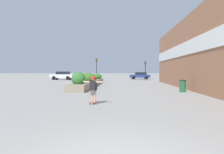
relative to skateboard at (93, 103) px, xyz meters
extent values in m
cube|color=#9E6647|center=(7.25, 6.46, 3.14)|extent=(0.60, 32.25, 6.41)
cube|color=white|center=(6.91, 9.79, 3.52)|extent=(0.06, 25.61, 1.15)
cube|color=gray|center=(-2.16, 13.08, 0.21)|extent=(1.50, 15.57, 0.57)
ellipsoid|color=#33702D|center=(-2.19, 7.15, 0.91)|extent=(1.17, 1.09, 1.10)
ellipsoid|color=#3D6623|center=(-2.07, 11.26, 0.86)|extent=(1.52, 1.40, 0.97)
ellipsoid|color=#3D6623|center=(-2.25, 14.86, 0.74)|extent=(1.38, 1.65, 0.64)
ellipsoid|color=#33702D|center=(-2.09, 18.69, 0.81)|extent=(1.37, 1.38, 0.82)
cube|color=maroon|center=(0.00, 0.00, 0.02)|extent=(0.42, 0.59, 0.01)
cylinder|color=beige|center=(0.03, 0.21, -0.04)|extent=(0.07, 0.08, 0.06)
cylinder|color=beige|center=(0.16, 0.14, -0.04)|extent=(0.07, 0.08, 0.06)
cylinder|color=beige|center=(-0.16, -0.14, -0.04)|extent=(0.07, 0.08, 0.06)
cylinder|color=beige|center=(-0.03, -0.21, -0.04)|extent=(0.07, 0.08, 0.06)
cylinder|color=tan|center=(-0.06, 0.03, 0.32)|extent=(0.15, 0.15, 0.59)
cylinder|color=tan|center=(0.06, -0.03, 0.32)|extent=(0.15, 0.15, 0.59)
cube|color=#4C4C51|center=(0.00, 0.00, 0.51)|extent=(0.27, 0.25, 0.21)
cube|color=black|center=(0.00, 0.00, 0.85)|extent=(0.37, 0.30, 0.46)
cylinder|color=tan|center=(-0.34, 0.18, 1.02)|extent=(0.42, 0.27, 0.08)
cylinder|color=tan|center=(0.34, -0.18, 1.02)|extent=(0.42, 0.27, 0.08)
sphere|color=tan|center=(0.00, 0.00, 1.17)|extent=(0.19, 0.19, 0.19)
sphere|color=red|center=(0.00, 0.00, 1.21)|extent=(0.22, 0.22, 0.22)
cylinder|color=#1E5B33|center=(6.05, 6.46, 0.37)|extent=(0.46, 0.46, 0.88)
cylinder|color=black|center=(6.05, 6.46, 0.84)|extent=(0.49, 0.49, 0.05)
cube|color=slate|center=(13.21, 32.12, 0.60)|extent=(4.02, 1.79, 0.71)
cube|color=black|center=(13.05, 32.12, 1.24)|extent=(2.21, 1.58, 0.58)
cylinder|color=black|center=(14.45, 32.97, 0.24)|extent=(0.63, 0.22, 0.63)
cylinder|color=black|center=(14.45, 31.27, 0.24)|extent=(0.63, 0.22, 0.63)
cylinder|color=black|center=(11.96, 32.97, 0.24)|extent=(0.63, 0.22, 0.63)
cylinder|color=black|center=(11.96, 31.27, 0.24)|extent=(0.63, 0.22, 0.63)
cube|color=navy|center=(4.80, 32.74, 0.54)|extent=(3.98, 1.83, 0.55)
cube|color=black|center=(4.96, 32.74, 1.07)|extent=(2.19, 1.61, 0.50)
cylinder|color=black|center=(3.57, 31.87, 0.27)|extent=(0.67, 0.22, 0.67)
cylinder|color=black|center=(3.57, 33.61, 0.27)|extent=(0.67, 0.22, 0.67)
cylinder|color=black|center=(6.03, 31.87, 0.27)|extent=(0.67, 0.22, 0.67)
cylinder|color=black|center=(6.03, 33.61, 0.27)|extent=(0.67, 0.22, 0.67)
cube|color=silver|center=(-9.67, 29.00, 0.62)|extent=(4.15, 1.90, 0.67)
cube|color=black|center=(-9.51, 29.00, 1.20)|extent=(2.28, 1.67, 0.51)
cylinder|color=black|center=(-10.96, 28.10, 0.28)|extent=(0.71, 0.22, 0.71)
cylinder|color=black|center=(-10.96, 29.90, 0.28)|extent=(0.71, 0.22, 0.71)
cylinder|color=black|center=(-8.39, 28.10, 0.28)|extent=(0.71, 0.22, 0.71)
cylinder|color=black|center=(-8.39, 29.90, 0.28)|extent=(0.71, 0.22, 0.71)
cylinder|color=black|center=(-3.00, 26.16, 1.57)|extent=(0.11, 0.11, 3.28)
cube|color=black|center=(-3.00, 26.16, 3.43)|extent=(0.28, 0.20, 0.45)
sphere|color=#2D2823|center=(-3.00, 26.04, 3.58)|extent=(0.15, 0.15, 0.15)
sphere|color=orange|center=(-3.00, 26.04, 3.43)|extent=(0.15, 0.15, 0.15)
sphere|color=#2D2823|center=(-3.00, 26.04, 3.28)|extent=(0.15, 0.15, 0.15)
cylinder|color=black|center=(5.26, 26.56, 1.33)|extent=(0.11, 0.11, 2.79)
cube|color=black|center=(5.26, 26.56, 2.95)|extent=(0.28, 0.20, 0.45)
sphere|color=#2D2823|center=(5.26, 26.44, 3.10)|extent=(0.15, 0.15, 0.15)
sphere|color=orange|center=(5.26, 26.44, 2.95)|extent=(0.15, 0.15, 0.15)
sphere|color=#2D2823|center=(5.26, 26.44, 2.80)|extent=(0.15, 0.15, 0.15)
camera|label=1|loc=(1.43, -10.56, 1.56)|focal=35.00mm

